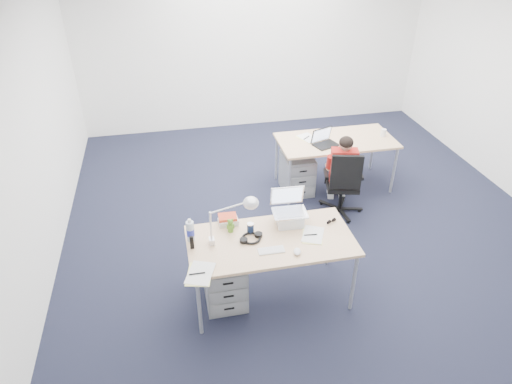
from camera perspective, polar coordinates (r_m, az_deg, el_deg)
floor at (r=5.72m, az=7.04°, el=-5.23°), size 7.00×7.00×0.00m
room at (r=4.89m, az=8.37°, el=10.99°), size 6.02×7.02×2.80m
desk_near at (r=4.43m, az=1.85°, el=-6.44°), size 1.60×0.80×0.73m
desk_far at (r=6.42m, az=9.97°, el=6.09°), size 1.60×0.80×0.73m
office_chair at (r=6.02m, az=10.60°, el=-0.44°), size 0.71×0.71×0.93m
seated_person at (r=6.01m, az=10.63°, el=2.64°), size 0.42×0.62×1.08m
drawer_pedestal_near at (r=4.67m, az=-3.95°, el=-10.75°), size 0.40×0.50×0.55m
drawer_pedestal_far at (r=6.42m, az=5.15°, el=2.35°), size 0.40×0.50×0.55m
silver_laptop at (r=4.52m, az=4.25°, el=-2.11°), size 0.35×0.28×0.36m
wireless_keyboard at (r=4.27m, az=1.92°, el=-7.29°), size 0.25×0.11×0.01m
computer_mouse at (r=4.25m, az=5.17°, el=-7.43°), size 0.09×0.12×0.04m
headphones at (r=4.40m, az=-0.61°, el=-5.72°), size 0.30×0.26×0.04m
can_koozie at (r=4.46m, az=-0.70°, el=-4.53°), size 0.07×0.07×0.11m
water_bottle at (r=4.37m, az=-8.22°, el=-4.70°), size 0.09×0.09×0.24m
bear_figurine at (r=4.47m, az=-3.20°, el=-4.17°), size 0.08×0.06×0.15m
book_stack at (r=4.60m, az=-3.52°, el=-3.47°), size 0.20×0.15×0.09m
cordless_phone at (r=4.30m, az=-8.02°, el=-6.28°), size 0.04×0.03×0.14m
papers_left at (r=4.05m, az=-7.09°, el=-10.16°), size 0.30×0.35×0.01m
papers_right at (r=4.48m, az=7.06°, el=-5.39°), size 0.28×0.33×0.01m
sunglasses at (r=4.68m, az=9.41°, el=-3.63°), size 0.13×0.09×0.03m
desk_lamp at (r=4.24m, az=-3.74°, el=-3.59°), size 0.44×0.20×0.49m
dark_laptop at (r=6.16m, az=8.81°, el=6.74°), size 0.40×0.40×0.23m
far_cup at (r=6.62m, az=15.63°, el=7.15°), size 0.08×0.08×0.10m
far_papers at (r=6.37m, az=6.49°, el=6.69°), size 0.30×0.35×0.01m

